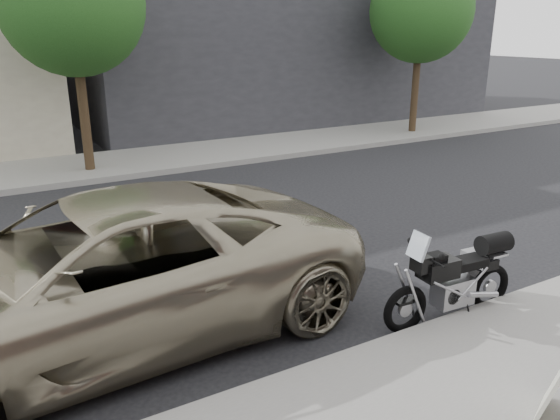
{
  "coord_description": "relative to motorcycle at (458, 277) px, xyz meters",
  "views": [
    {
      "loc": [
        4.56,
        8.25,
        3.59
      ],
      "look_at": [
        0.55,
        1.27,
        0.9
      ],
      "focal_mm": 35.0,
      "sensor_mm": 36.0,
      "label": 1
    }
  ],
  "objects": [
    {
      "name": "ground",
      "position": [
        0.58,
        -3.89,
        -0.56
      ],
      "size": [
        120.0,
        120.0,
        0.0
      ],
      "primitive_type": "plane",
      "color": "black",
      "rests_on": "ground"
    },
    {
      "name": "far_sidewalk",
      "position": [
        0.58,
        -10.39,
        -0.48
      ],
      "size": [
        44.0,
        3.0,
        0.15
      ],
      "primitive_type": "cube",
      "color": "gray",
      "rests_on": "ground"
    },
    {
      "name": "far_building_dark",
      "position": [
        -6.42,
        -17.38,
        2.94
      ],
      "size": [
        16.0,
        11.0,
        7.0
      ],
      "color": "#2B2B30",
      "rests_on": "ground"
    },
    {
      "name": "street_tree_left",
      "position": [
        -8.42,
        -9.89,
        3.58
      ],
      "size": [
        3.4,
        3.4,
        5.7
      ],
      "color": "#3B2B1A",
      "rests_on": "far_sidewalk"
    },
    {
      "name": "street_tree_mid",
      "position": [
        2.58,
        -9.89,
        3.58
      ],
      "size": [
        3.4,
        3.4,
        5.7
      ],
      "color": "#3B2B1A",
      "rests_on": "far_sidewalk"
    },
    {
      "name": "motorcycle",
      "position": [
        0.0,
        0.0,
        0.0
      ],
      "size": [
        2.04,
        0.66,
        1.29
      ],
      "rotation": [
        0.0,
        0.0,
        -0.07
      ],
      "color": "black",
      "rests_on": "ground"
    },
    {
      "name": "minivan",
      "position": [
        4.08,
        -1.72,
        0.31
      ],
      "size": [
        6.39,
        3.2,
        1.74
      ],
      "primitive_type": "imported",
      "rotation": [
        0.0,
        0.0,
        1.62
      ],
      "color": "tan",
      "rests_on": "ground"
    }
  ]
}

